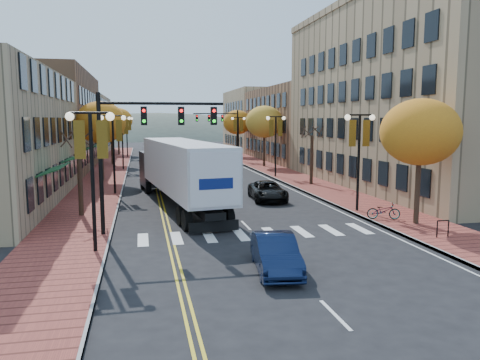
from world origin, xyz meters
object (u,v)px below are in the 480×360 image
navy_sedan (275,253)px  bicycle (384,211)px  black_suv (268,191)px  semi_truck (178,168)px

navy_sedan → bicycle: (8.40, 7.08, -0.07)m
black_suv → bicycle: 9.33m
semi_truck → bicycle: size_ratio=9.68×
bicycle → black_suv: bearing=47.3°
semi_truck → bicycle: bearing=-41.4°
semi_truck → navy_sedan: size_ratio=4.13×
navy_sedan → semi_truck: bearing=106.7°
semi_truck → navy_sedan: bearing=-88.0°
navy_sedan → bicycle: navy_sedan is taller
black_suv → bicycle: size_ratio=2.70×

